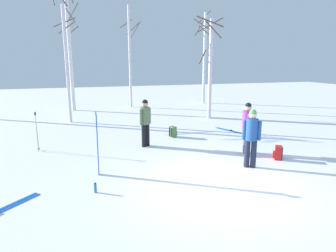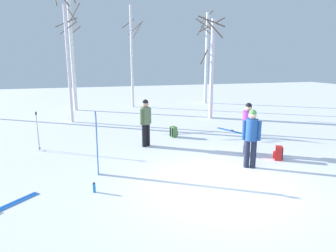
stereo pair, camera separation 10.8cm
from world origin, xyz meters
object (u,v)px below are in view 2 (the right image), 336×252
at_px(birch_tree_4, 212,66).
at_px(ski_pair_lying_0, 232,131).
at_px(person_2, 251,135).
at_px(birch_tree_3, 132,56).
at_px(backpack_1, 174,132).
at_px(water_bottle_0, 94,188).
at_px(person_1, 146,120).
at_px(ski_poles_0, 38,130).
at_px(person_0, 247,125).
at_px(birch_tree_1, 69,62).
at_px(ski_pair_planted_0, 97,143).
at_px(birch_tree_5, 206,56).
at_px(backpack_0, 278,153).
at_px(birch_tree_2, 71,45).

bearing_deg(birch_tree_4, ski_pair_lying_0, -96.17).
bearing_deg(person_2, birch_tree_3, 95.87).
bearing_deg(backpack_1, ski_pair_lying_0, 3.99).
bearing_deg(water_bottle_0, person_1, 59.64).
relative_size(ski_poles_0, birch_tree_3, 0.21).
distance_m(person_0, birch_tree_1, 9.36).
height_order(ski_poles_0, water_bottle_0, ski_poles_0).
xyz_separation_m(ski_poles_0, water_bottle_0, (1.68, -3.95, -0.61)).
height_order(birch_tree_1, birch_tree_4, birch_tree_1).
bearing_deg(backpack_1, birch_tree_1, 132.57).
xyz_separation_m(ski_pair_planted_0, birch_tree_3, (2.98, 11.64, 2.52)).
height_order(birch_tree_4, birch_tree_5, birch_tree_5).
height_order(ski_pair_planted_0, birch_tree_4, birch_tree_4).
bearing_deg(ski_pair_lying_0, ski_pair_planted_0, -150.44).
bearing_deg(person_0, birch_tree_5, 72.93).
xyz_separation_m(ski_pair_planted_0, backpack_0, (5.48, -0.44, -0.65)).
bearing_deg(ski_poles_0, person_1, -8.49).
height_order(backpack_1, birch_tree_3, birch_tree_3).
bearing_deg(person_2, ski_poles_0, 149.87).
xyz_separation_m(ski_pair_lying_0, birch_tree_2, (-6.72, 7.97, 3.97)).
height_order(person_2, birch_tree_4, birch_tree_4).
height_order(water_bottle_0, birch_tree_1, birch_tree_1).
bearing_deg(backpack_0, person_0, 124.20).
distance_m(backpack_0, birch_tree_3, 12.73).
bearing_deg(birch_tree_1, backpack_1, -47.43).
relative_size(backpack_1, birch_tree_1, 0.08).
bearing_deg(birch_tree_2, person_0, -62.70).
xyz_separation_m(person_1, birch_tree_1, (-2.67, 5.35, 2.03)).
distance_m(person_1, birch_tree_2, 9.95).
bearing_deg(birch_tree_1, birch_tree_3, 46.73).
height_order(person_1, person_2, same).
height_order(ski_poles_0, birch_tree_1, birch_tree_1).
distance_m(backpack_1, water_bottle_0, 5.50).
relative_size(ski_pair_planted_0, birch_tree_3, 0.27).
xyz_separation_m(backpack_0, birch_tree_3, (-2.50, 12.08, 3.17)).
distance_m(water_bottle_0, birch_tree_4, 10.34).
bearing_deg(ski_poles_0, birch_tree_3, 61.43).
distance_m(water_bottle_0, birch_tree_2, 13.13).
relative_size(ski_pair_lying_0, birch_tree_2, 0.22).
relative_size(person_0, birch_tree_2, 0.22).
xyz_separation_m(ski_poles_0, birch_tree_2, (1.09, 8.58, 3.25)).
distance_m(backpack_0, backpack_1, 4.29).
distance_m(birch_tree_2, birch_tree_4, 8.68).
distance_m(ski_pair_lying_0, birch_tree_3, 9.41).
height_order(ski_pair_lying_0, backpack_0, backpack_0).
distance_m(ski_pair_lying_0, birch_tree_2, 11.16).
relative_size(ski_poles_0, water_bottle_0, 5.59).
relative_size(ski_pair_lying_0, backpack_1, 3.79).
bearing_deg(backpack_1, person_1, -144.72).
bearing_deg(ski_pair_planted_0, backpack_0, -4.54).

